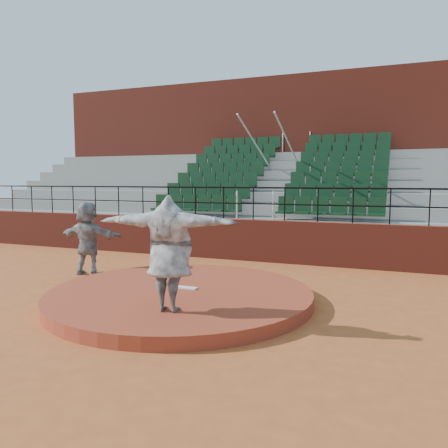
{
  "coord_description": "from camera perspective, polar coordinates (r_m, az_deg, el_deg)",
  "views": [
    {
      "loc": [
        4.14,
        -8.0,
        2.55
      ],
      "look_at": [
        0.0,
        2.5,
        1.4
      ],
      "focal_mm": 35.0,
      "sensor_mm": 36.0,
      "label": 1
    }
  ],
  "objects": [
    {
      "name": "press_box_facade",
      "position": [
        21.03,
        10.25,
        8.46
      ],
      "size": [
        24.0,
        3.0,
        7.1
      ],
      "primitive_type": "cube",
      "color": "maroon",
      "rests_on": "ground"
    },
    {
      "name": "pitching_rubber",
      "position": [
        9.42,
        -5.3,
        -8.25
      ],
      "size": [
        0.6,
        0.15,
        0.03
      ],
      "primitive_type": "cube",
      "color": "white",
      "rests_on": "pitchers_mound"
    },
    {
      "name": "fielder",
      "position": [
        12.25,
        -17.36,
        -1.77
      ],
      "size": [
        1.85,
        0.64,
        1.98
      ],
      "primitive_type": "imported",
      "rotation": [
        0.0,
        0.0,
        3.17
      ],
      "color": "black",
      "rests_on": "ground"
    },
    {
      "name": "seating_deck",
      "position": [
        17.18,
        7.54,
        2.08
      ],
      "size": [
        24.0,
        5.97,
        4.63
      ],
      "color": "gray",
      "rests_on": "ground"
    },
    {
      "name": "boundary_wall",
      "position": [
        13.77,
        3.82,
        -2.12
      ],
      "size": [
        24.0,
        0.3,
        1.3
      ],
      "primitive_type": "cube",
      "color": "maroon",
      "rests_on": "ground"
    },
    {
      "name": "ground",
      "position": [
        9.36,
        -5.71,
        -10.03
      ],
      "size": [
        90.0,
        90.0,
        0.0
      ],
      "primitive_type": "plane",
      "color": "#AC5326",
      "rests_on": "ground"
    },
    {
      "name": "pitcher",
      "position": [
        7.69,
        -7.16,
        -3.82
      ],
      "size": [
        2.57,
        1.0,
        2.04
      ],
      "primitive_type": "imported",
      "rotation": [
        0.0,
        0.0,
        3.27
      ],
      "color": "black",
      "rests_on": "pitchers_mound"
    },
    {
      "name": "pitchers_mound",
      "position": [
        9.32,
        -5.71,
        -9.29
      ],
      "size": [
        5.5,
        5.5,
        0.25
      ],
      "primitive_type": "cylinder",
      "color": "#983922",
      "rests_on": "ground"
    },
    {
      "name": "wall_railing",
      "position": [
        13.65,
        3.86,
        3.62
      ],
      "size": [
        24.04,
        0.05,
        1.03
      ],
      "color": "black",
      "rests_on": "boundary_wall"
    }
  ]
}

